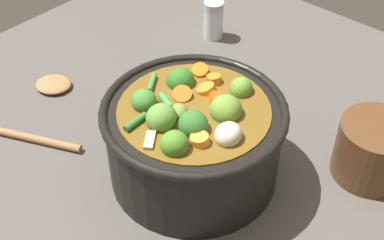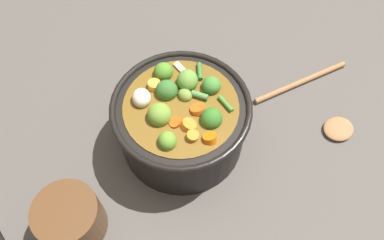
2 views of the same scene
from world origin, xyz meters
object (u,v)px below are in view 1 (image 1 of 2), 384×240
Objects in this scene: cooking_pot at (194,139)px; wooden_spoon at (38,104)px; salt_shaker at (213,19)px; small_saucepan at (376,150)px.

wooden_spoon is at bearing 101.81° from cooking_pot.
wooden_spoon is 0.38m from salt_shaker.
cooking_pot is 3.32× the size of salt_shaker.
cooking_pot is at bearing 132.10° from small_saucepan.
small_saucepan is (0.24, -0.49, 0.04)m from wooden_spoon.
cooking_pot is 0.26m from small_saucepan.
cooking_pot is 0.31m from wooden_spoon.
cooking_pot is 0.38m from salt_shaker.
cooking_pot reaches higher than small_saucepan.
wooden_spoon is 2.86× the size of salt_shaker.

